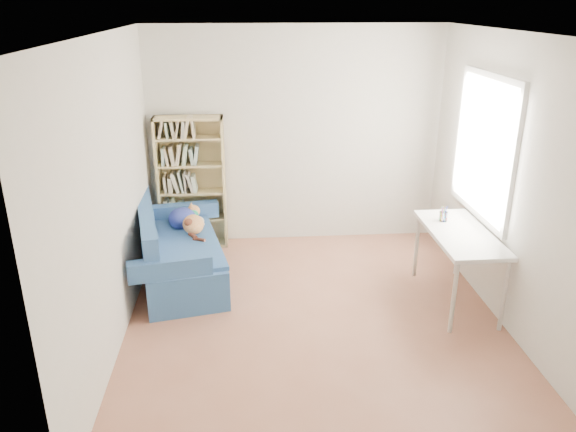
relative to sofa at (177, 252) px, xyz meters
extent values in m
plane|color=brown|center=(1.37, -0.97, -0.31)|extent=(4.00, 4.00, 0.00)
cube|color=silver|center=(1.37, 1.03, 0.99)|extent=(3.50, 0.04, 2.60)
cube|color=silver|center=(1.37, -2.97, 0.99)|extent=(3.50, 0.04, 2.60)
cube|color=silver|center=(-0.38, -0.97, 0.99)|extent=(0.04, 4.00, 2.60)
cube|color=silver|center=(3.12, -0.97, 0.99)|extent=(0.04, 4.00, 2.60)
cube|color=white|center=(1.37, -0.97, 2.29)|extent=(3.50, 4.00, 0.04)
cube|color=white|center=(3.12, -0.37, 1.19)|extent=(0.01, 1.20, 1.30)
cube|color=navy|center=(0.03, -0.02, -0.11)|extent=(1.10, 1.78, 0.41)
cube|color=navy|center=(-0.28, -0.02, 0.30)|extent=(0.48, 1.65, 0.40)
cube|color=navy|center=(0.03, 0.73, 0.19)|extent=(0.79, 0.30, 0.18)
cube|color=navy|center=(0.03, -0.78, 0.19)|extent=(0.79, 0.30, 0.18)
cube|color=navy|center=(0.05, -0.02, 0.12)|extent=(1.05, 1.64, 0.05)
ellipsoid|color=navy|center=(0.03, 0.42, 0.22)|extent=(0.32, 0.35, 0.24)
ellipsoid|color=#B15314|center=(0.17, 0.22, 0.23)|extent=(0.28, 0.45, 0.17)
ellipsoid|color=silver|center=(0.23, 0.34, 0.21)|extent=(0.16, 0.20, 0.11)
ellipsoid|color=#3B1910|center=(0.14, 0.17, 0.27)|extent=(0.16, 0.23, 0.08)
sphere|color=#B15314|center=(0.19, 0.52, 0.27)|extent=(0.15, 0.15, 0.15)
cone|color=#B15314|center=(0.17, 0.55, 0.34)|extent=(0.07, 0.07, 0.07)
cone|color=#B15314|center=(0.17, 0.48, 0.34)|extent=(0.07, 0.07, 0.07)
cylinder|color=#25B97D|center=(0.19, 0.44, 0.25)|extent=(0.12, 0.05, 0.12)
cylinder|color=#3B1910|center=(0.15, -0.02, 0.19)|extent=(0.11, 0.17, 0.06)
cube|color=tan|center=(-0.27, 0.89, 0.49)|extent=(0.03, 0.25, 1.60)
cube|color=tan|center=(0.50, 0.89, 0.49)|extent=(0.03, 0.25, 1.60)
cube|color=tan|center=(0.12, 0.89, 1.27)|extent=(0.80, 0.25, 0.03)
cube|color=tan|center=(0.12, 0.89, -0.30)|extent=(0.80, 0.25, 0.03)
cube|color=tan|center=(0.12, 1.00, 0.49)|extent=(0.80, 0.02, 1.60)
cube|color=white|center=(2.82, -0.71, 0.42)|extent=(0.57, 1.24, 0.04)
cylinder|color=silver|center=(3.05, -0.14, 0.04)|extent=(0.04, 0.04, 0.71)
cylinder|color=silver|center=(3.05, -1.28, 0.04)|extent=(0.04, 0.04, 0.71)
cylinder|color=silver|center=(2.59, -0.14, 0.04)|extent=(0.04, 0.04, 0.71)
cylinder|color=silver|center=(2.59, -1.28, 0.04)|extent=(0.04, 0.04, 0.71)
cylinder|color=white|center=(2.74, -0.41, 0.49)|extent=(0.08, 0.08, 0.10)
camera|label=1|loc=(0.76, -5.56, 2.54)|focal=35.00mm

